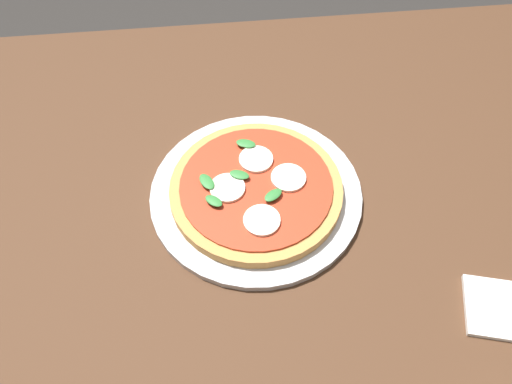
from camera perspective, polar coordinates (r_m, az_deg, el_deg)
ground_plane at (r=1.49m, az=-2.52°, el=-19.75°), size 6.00×6.00×0.00m
dining_table at (r=0.88m, az=-4.06°, el=-7.10°), size 1.55×1.05×0.75m
serving_tray at (r=0.83m, az=-0.00°, el=-0.16°), size 0.34×0.34×0.01m
pizza at (r=0.82m, az=-0.00°, el=0.36°), size 0.27×0.27×0.03m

